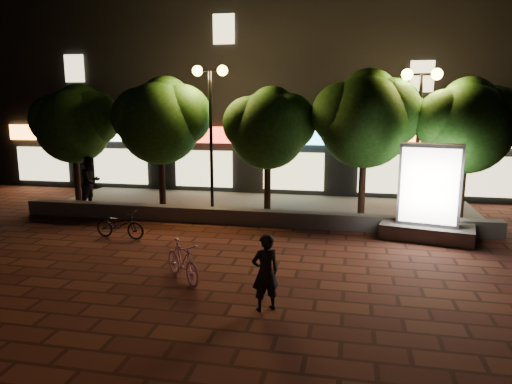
% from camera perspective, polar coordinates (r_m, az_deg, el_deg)
% --- Properties ---
extents(ground, '(80.00, 80.00, 0.00)m').
position_cam_1_polar(ground, '(12.08, -5.53, -8.64)').
color(ground, '#57271B').
rests_on(ground, ground).
extents(retaining_wall, '(16.00, 0.45, 0.50)m').
position_cam_1_polar(retaining_wall, '(15.72, -1.31, -3.02)').
color(retaining_wall, slate).
rests_on(retaining_wall, ground).
extents(sidewalk, '(16.00, 5.00, 0.08)m').
position_cam_1_polar(sidewalk, '(18.15, 0.42, -1.80)').
color(sidewalk, slate).
rests_on(sidewalk, ground).
extents(building_block, '(28.00, 8.12, 11.30)m').
position_cam_1_polar(building_block, '(24.13, 3.45, 13.18)').
color(building_block, black).
rests_on(building_block, ground).
extents(tree_far_left, '(3.36, 2.80, 4.63)m').
position_cam_1_polar(tree_far_left, '(19.34, -21.05, 8.00)').
color(tree_far_left, black).
rests_on(tree_far_left, sidewalk).
extents(tree_left, '(3.60, 3.00, 4.89)m').
position_cam_1_polar(tree_left, '(17.72, -11.36, 8.80)').
color(tree_left, black).
rests_on(tree_left, sidewalk).
extents(tree_mid, '(3.24, 2.70, 4.50)m').
position_cam_1_polar(tree_mid, '(16.61, 1.64, 8.09)').
color(tree_mid, black).
rests_on(tree_mid, sidewalk).
extents(tree_right, '(3.72, 3.10, 5.07)m').
position_cam_1_polar(tree_right, '(16.36, 13.27, 8.99)').
color(tree_right, black).
rests_on(tree_right, sidewalk).
extents(tree_far_right, '(3.48, 2.90, 4.76)m').
position_cam_1_polar(tree_far_right, '(16.77, 24.32, 7.68)').
color(tree_far_right, black).
rests_on(tree_far_right, sidewalk).
extents(street_lamp_left, '(1.26, 0.36, 5.18)m').
position_cam_1_polar(street_lamp_left, '(16.80, -5.54, 10.84)').
color(street_lamp_left, black).
rests_on(street_lamp_left, sidewalk).
extents(street_lamp_right, '(1.26, 0.36, 4.98)m').
position_cam_1_polar(street_lamp_right, '(16.22, 19.25, 9.82)').
color(street_lamp_right, black).
rests_on(street_lamp_right, sidewalk).
extents(ad_kiosk, '(2.85, 1.85, 2.84)m').
position_cam_1_polar(ad_kiosk, '(14.78, 20.21, -1.03)').
color(ad_kiosk, slate).
rests_on(ad_kiosk, ground).
extents(scooter_pink, '(1.43, 1.41, 0.94)m').
position_cam_1_polar(scooter_pink, '(10.93, -8.91, -8.25)').
color(scooter_pink, pink).
rests_on(scooter_pink, ground).
extents(rider, '(0.68, 0.62, 1.55)m').
position_cam_1_polar(rider, '(9.25, 1.15, -9.71)').
color(rider, black).
rests_on(rider, ground).
extents(scooter_parked, '(1.63, 0.69, 0.83)m').
position_cam_1_polar(scooter_parked, '(14.66, -16.16, -3.82)').
color(scooter_parked, black).
rests_on(scooter_parked, ground).
extents(pedestrian, '(0.84, 1.02, 1.93)m').
position_cam_1_polar(pedestrian, '(18.74, -19.34, 1.12)').
color(pedestrian, black).
rests_on(pedestrian, sidewalk).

